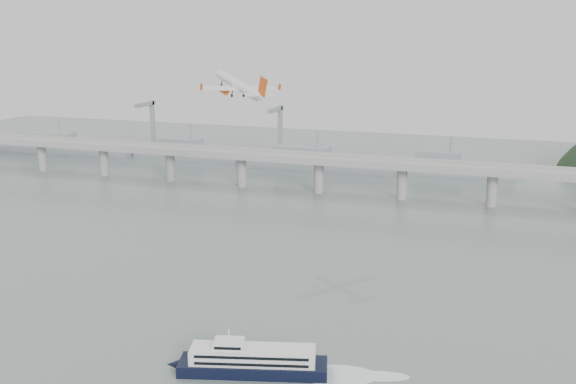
% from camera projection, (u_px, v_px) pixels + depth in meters
% --- Properties ---
extents(ground, '(900.00, 900.00, 0.00)m').
position_uv_depth(ground, '(232.00, 341.00, 213.00)').
color(ground, slate).
rests_on(ground, ground).
extents(bridge, '(800.00, 22.00, 23.90)m').
position_uv_depth(bridge, '(366.00, 167.00, 393.12)').
color(bridge, '#979794').
rests_on(bridge, ground).
extents(distant_fleet, '(453.00, 60.90, 40.00)m').
position_uv_depth(distant_fleet, '(182.00, 152.00, 504.08)').
color(distant_fleet, gray).
rests_on(distant_fleet, ground).
extents(ferry, '(68.87, 25.90, 13.24)m').
position_uv_depth(ferry, '(253.00, 361.00, 192.81)').
color(ferry, black).
rests_on(ferry, ground).
extents(airliner, '(36.62, 34.71, 13.27)m').
position_uv_depth(airliner, '(239.00, 86.00, 284.30)').
color(airliner, silver).
rests_on(airliner, ground).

